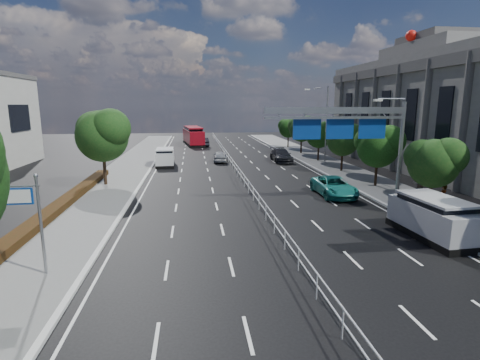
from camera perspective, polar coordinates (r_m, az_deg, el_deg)
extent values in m
plane|color=black|center=(17.38, 8.10, -12.43)|extent=(160.00, 160.00, 0.00)
cube|color=slate|center=(18.25, -30.41, -12.53)|extent=(5.00, 140.00, 0.14)
cube|color=silver|center=(17.42, -22.64, -12.93)|extent=(0.25, 140.00, 0.15)
cube|color=silver|center=(21.46, 32.31, -9.25)|extent=(0.25, 140.00, 0.15)
cube|color=silver|center=(38.52, -0.67, 2.47)|extent=(0.05, 85.00, 0.05)
cube|color=silver|center=(38.59, -0.67, 1.81)|extent=(0.05, 85.00, 0.05)
cube|color=black|center=(23.15, -29.82, -6.79)|extent=(1.00, 36.00, 0.44)
cylinder|color=gray|center=(17.20, -28.01, -6.49)|extent=(0.12, 0.12, 4.20)
sphere|color=gray|center=(16.71, -28.70, 0.56)|extent=(0.18, 0.18, 0.18)
cylinder|color=gray|center=(16.99, -30.29, -0.82)|extent=(1.30, 0.07, 0.07)
cube|color=navy|center=(17.19, -31.08, -2.14)|extent=(1.35, 0.06, 0.68)
cube|color=white|center=(17.22, -31.03, -2.12)|extent=(1.20, 0.01, 0.54)
cube|color=white|center=(17.16, -31.12, -2.17)|extent=(1.20, 0.01, 0.54)
cylinder|color=gray|center=(29.58, 23.24, 3.91)|extent=(0.28, 0.28, 7.20)
cube|color=gray|center=(27.19, 14.47, 10.24)|extent=(10.20, 0.25, 0.45)
cube|color=gray|center=(27.20, 14.41, 9.18)|extent=(10.20, 0.18, 0.18)
cylinder|color=gray|center=(28.90, 22.09, 11.41)|extent=(2.00, 0.10, 0.10)
cube|color=silver|center=(28.43, 20.28, 11.35)|extent=(0.60, 0.25, 0.15)
cube|color=navy|center=(28.54, 19.48, 7.37)|extent=(2.00, 0.08, 1.40)
cube|color=white|center=(28.59, 19.43, 7.38)|extent=(1.80, 0.02, 1.20)
cube|color=navy|center=(27.56, 14.97, 7.51)|extent=(2.00, 0.08, 1.40)
cube|color=white|center=(27.60, 14.94, 7.52)|extent=(1.80, 0.02, 1.20)
cube|color=navy|center=(26.75, 10.16, 7.61)|extent=(2.00, 0.08, 1.40)
cube|color=white|center=(26.79, 10.13, 7.62)|extent=(1.80, 0.02, 1.20)
cylinder|color=gray|center=(44.06, 13.01, 7.89)|extent=(0.16, 0.16, 9.00)
cylinder|color=gray|center=(43.63, 11.74, 13.56)|extent=(0.10, 2.40, 0.10)
cube|color=silver|center=(43.26, 10.19, 13.44)|extent=(0.60, 0.25, 0.15)
cube|color=slate|center=(46.86, 30.37, 8.67)|extent=(14.00, 36.00, 12.00)
cube|color=#4C4947|center=(43.08, 23.22, 15.33)|extent=(0.40, 36.00, 1.00)
cube|color=slate|center=(47.19, 31.21, 16.66)|extent=(13.00, 12.00, 1.20)
cube|color=#4C4947|center=(47.32, 31.34, 17.86)|extent=(12.00, 7.00, 0.90)
sphere|color=#B2140C|center=(43.91, 24.64, 19.35)|extent=(1.10, 1.10, 1.10)
cylinder|color=black|center=(34.56, -19.95, 2.01)|extent=(0.28, 0.28, 3.50)
sphere|color=#153F14|center=(34.27, -20.24, 6.28)|extent=(4.40, 4.40, 4.40)
sphere|color=#153F14|center=(33.39, -19.09, 7.45)|extent=(3.30, 3.30, 3.30)
sphere|color=#153F14|center=(35.05, -21.30, 7.22)|extent=(3.08, 3.08, 3.08)
cylinder|color=black|center=(27.78, 27.03, -1.68)|extent=(0.21, 0.21, 2.60)
sphere|color=#153F14|center=(27.45, 27.39, 2.24)|extent=(3.20, 3.20, 3.20)
sphere|color=#153F14|center=(27.37, 29.16, 3.15)|extent=(2.40, 2.40, 2.40)
sphere|color=#153F14|center=(27.48, 25.95, 3.26)|extent=(2.24, 2.24, 2.24)
cylinder|color=black|center=(34.08, 20.04, 1.28)|extent=(0.22, 0.22, 2.80)
sphere|color=black|center=(33.80, 20.27, 4.73)|extent=(3.50, 3.50, 3.50)
sphere|color=black|center=(33.62, 21.81, 5.55)|extent=(2.62, 2.62, 2.62)
sphere|color=black|center=(33.95, 19.00, 5.61)|extent=(2.45, 2.45, 2.45)
cylinder|color=black|center=(40.81, 15.26, 3.07)|extent=(0.22, 0.22, 2.70)
sphere|color=#153F14|center=(40.58, 15.41, 5.86)|extent=(3.30, 3.30, 3.30)
sphere|color=#153F14|center=(40.34, 16.59, 6.53)|extent=(2.48, 2.48, 2.47)
sphere|color=#153F14|center=(40.78, 14.42, 6.54)|extent=(2.31, 2.31, 2.31)
cylinder|color=black|center=(47.76, 11.85, 4.36)|extent=(0.21, 0.21, 2.65)
sphere|color=black|center=(47.57, 11.95, 6.70)|extent=(3.20, 3.20, 3.20)
sphere|color=black|center=(47.29, 12.90, 7.28)|extent=(2.40, 2.40, 2.40)
sphere|color=black|center=(47.81, 11.14, 7.27)|extent=(2.24, 2.24, 2.24)
cylinder|color=black|center=(54.85, 9.31, 5.44)|extent=(0.23, 0.23, 2.85)
sphere|color=#153F14|center=(54.67, 9.38, 7.64)|extent=(3.60, 3.60, 3.60)
sphere|color=#153F14|center=(54.33, 10.30, 8.19)|extent=(2.70, 2.70, 2.70)
sphere|color=#153F14|center=(54.99, 8.60, 8.16)|extent=(2.52, 2.52, 2.52)
cylinder|color=black|center=(62.05, 7.34, 6.06)|extent=(0.21, 0.21, 2.60)
sphere|color=black|center=(61.90, 7.39, 7.84)|extent=(3.10, 3.10, 3.10)
sphere|color=black|center=(61.59, 8.07, 8.28)|extent=(2.32, 2.33, 2.32)
sphere|color=black|center=(62.20, 6.80, 8.25)|extent=(2.17, 2.17, 2.17)
cube|color=black|center=(44.37, -11.30, 2.35)|extent=(2.18, 4.75, 0.33)
cube|color=silver|center=(44.25, -11.34, 3.38)|extent=(2.13, 4.66, 1.38)
cube|color=black|center=(44.16, -11.38, 4.27)|extent=(1.93, 3.37, 0.61)
cube|color=silver|center=(44.13, -11.39, 4.67)|extent=(2.02, 3.64, 0.12)
cylinder|color=black|center=(42.89, -12.49, 2.23)|extent=(0.31, 0.70, 0.69)
cylinder|color=black|center=(42.82, -10.26, 2.30)|extent=(0.31, 0.70, 0.69)
cylinder|color=black|center=(45.88, -12.28, 2.83)|extent=(0.31, 0.70, 0.69)
cylinder|color=black|center=(45.82, -10.20, 2.89)|extent=(0.31, 0.70, 0.69)
cube|color=black|center=(66.90, -7.11, 5.47)|extent=(3.88, 10.88, 0.32)
cube|color=maroon|center=(66.77, -7.14, 6.64)|extent=(3.80, 10.67, 2.16)
cube|color=black|center=(66.69, -7.16, 7.56)|extent=(3.23, 7.74, 0.95)
cube|color=maroon|center=(66.66, -7.17, 7.97)|extent=(3.41, 8.38, 0.19)
cylinder|color=black|center=(63.35, -7.64, 5.28)|extent=(0.36, 0.69, 0.66)
cylinder|color=black|center=(63.64, -5.76, 5.35)|extent=(0.36, 0.69, 0.66)
cylinder|color=black|center=(70.16, -8.34, 5.85)|extent=(0.36, 0.69, 0.66)
cylinder|color=black|center=(70.42, -6.64, 5.91)|extent=(0.36, 0.69, 0.66)
imported|color=#9A9CA0|center=(46.56, -3.06, 3.63)|extent=(1.92, 4.17, 1.39)
imported|color=black|center=(64.35, -5.63, 5.78)|extent=(1.98, 4.57, 1.46)
cube|color=black|center=(22.77, 27.22, -7.30)|extent=(2.55, 5.42, 0.36)
cube|color=#B2B4BA|center=(22.52, 27.42, -5.19)|extent=(2.50, 5.31, 1.50)
cube|color=black|center=(22.33, 27.59, -3.34)|extent=(2.24, 3.85, 0.66)
cube|color=#B2B4BA|center=(22.26, 27.67, -2.52)|extent=(2.35, 4.17, 0.13)
cylinder|color=black|center=(20.89, 28.10, -8.46)|extent=(0.36, 0.76, 0.74)
cylinder|color=black|center=(22.07, 31.90, -7.83)|extent=(0.36, 0.76, 0.74)
cylinder|color=black|center=(23.50, 22.92, -5.88)|extent=(0.36, 0.76, 0.74)
cylinder|color=black|center=(24.55, 26.54, -5.47)|extent=(0.36, 0.76, 0.74)
imported|color=#1B7970|center=(30.04, 14.12, -0.96)|extent=(2.45, 5.29, 1.47)
imported|color=black|center=(47.02, 6.30, 3.75)|extent=(2.25, 5.36, 1.54)
imported|color=gray|center=(27.78, 28.49, -2.41)|extent=(0.76, 0.67, 1.76)
imported|color=gray|center=(31.48, 25.61, -0.50)|extent=(1.03, 0.85, 1.92)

